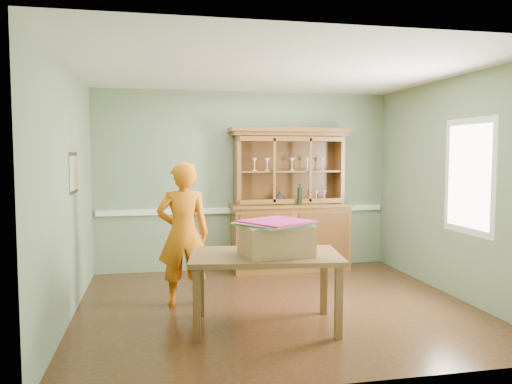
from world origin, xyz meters
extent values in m
plane|color=#4D2F18|center=(0.00, 0.00, 0.00)|extent=(4.50, 4.50, 0.00)
plane|color=white|center=(0.00, 0.00, 2.70)|extent=(4.50, 4.50, 0.00)
plane|color=gray|center=(0.00, 2.00, 1.35)|extent=(4.50, 0.00, 4.50)
plane|color=gray|center=(-2.25, 0.00, 1.35)|extent=(0.00, 4.00, 4.00)
plane|color=gray|center=(2.25, 0.00, 1.35)|extent=(0.00, 4.00, 4.00)
plane|color=gray|center=(0.00, -2.00, 1.35)|extent=(4.50, 0.00, 4.50)
cube|color=white|center=(0.00, 1.98, 0.90)|extent=(4.41, 0.05, 0.08)
cube|color=#301F13|center=(-2.23, 0.30, 1.55)|extent=(0.03, 0.60, 0.46)
cube|color=beige|center=(-2.22, 0.30, 1.55)|extent=(0.01, 0.52, 0.38)
cube|color=white|center=(2.23, -0.30, 1.50)|extent=(0.03, 0.96, 1.36)
cube|color=white|center=(2.22, -0.30, 1.50)|extent=(0.01, 0.80, 1.20)
cube|color=brown|center=(0.64, 1.73, 0.49)|extent=(1.75, 0.53, 0.97)
cube|color=brown|center=(0.64, 1.72, 0.99)|extent=(1.81, 0.59, 0.04)
cube|color=#5E3516|center=(0.64, 1.98, 1.52)|extent=(1.65, 0.04, 1.02)
cube|color=brown|center=(-0.15, 1.82, 1.52)|extent=(0.06, 0.37, 1.02)
cube|color=brown|center=(1.44, 1.82, 1.52)|extent=(0.06, 0.37, 1.02)
cube|color=brown|center=(0.64, 1.82, 2.06)|extent=(1.75, 0.43, 0.06)
cube|color=brown|center=(0.64, 1.80, 2.12)|extent=(1.83, 0.47, 0.06)
cube|color=brown|center=(0.64, 1.82, 1.50)|extent=(1.54, 0.32, 0.02)
imported|color=#B2B2B7|center=(0.50, 1.82, 1.10)|extent=(0.18, 0.18, 0.19)
imported|color=gold|center=(0.21, 1.82, 1.04)|extent=(0.21, 0.21, 0.05)
cylinder|color=black|center=(0.74, 1.56, 1.17)|extent=(0.07, 0.07, 0.31)
cube|color=brown|center=(-0.27, -0.63, 0.73)|extent=(1.62, 1.11, 0.05)
cube|color=brown|center=(-0.99, -0.90, 0.35)|extent=(0.08, 0.08, 0.70)
cube|color=brown|center=(-0.88, -0.17, 0.35)|extent=(0.08, 0.08, 0.70)
cube|color=brown|center=(0.34, -1.10, 0.35)|extent=(0.08, 0.08, 0.70)
cube|color=brown|center=(0.45, -0.36, 0.35)|extent=(0.08, 0.08, 0.70)
cube|color=tan|center=(-0.18, -0.70, 0.91)|extent=(0.71, 0.60, 0.31)
cube|color=green|center=(-0.21, -0.74, 1.06)|extent=(0.80, 0.80, 0.01)
cube|color=#2ECADA|center=(-0.21, -0.74, 1.07)|extent=(0.80, 0.80, 0.01)
cube|color=pink|center=(-0.21, -0.74, 1.08)|extent=(0.80, 0.80, 0.01)
cube|color=#CB1F61|center=(-0.21, -0.74, 1.09)|extent=(0.80, 0.80, 0.01)
cube|color=#C91E6E|center=(-0.21, -0.74, 1.10)|extent=(0.80, 0.80, 0.01)
imported|color=orange|center=(-1.04, 0.28, 0.84)|extent=(0.62, 0.41, 1.67)
camera|label=1|loc=(-1.35, -5.49, 1.76)|focal=35.00mm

